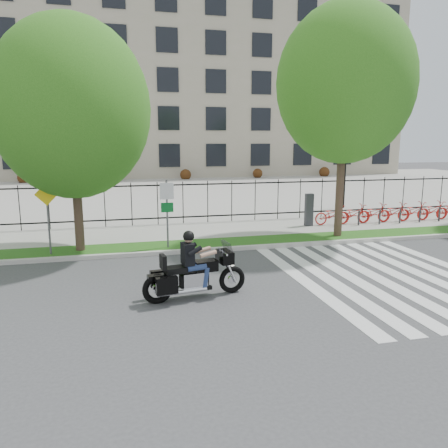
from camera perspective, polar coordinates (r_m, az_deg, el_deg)
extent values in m
plane|color=#3E3E40|center=(12.32, 1.20, -8.37)|extent=(120.00, 120.00, 0.00)
cube|color=#B5B2AB|center=(16.13, -2.60, -3.44)|extent=(60.00, 0.20, 0.15)
cube|color=#1E4A12|center=(16.94, -3.16, -2.75)|extent=(60.00, 1.50, 0.15)
cube|color=#A8A69D|center=(19.34, -4.55, -1.05)|extent=(60.00, 3.50, 0.15)
cube|color=#A8A69D|center=(36.58, -9.06, 4.44)|extent=(80.00, 34.00, 0.10)
cube|color=gray|center=(56.62, -11.20, 16.70)|extent=(60.00, 20.00, 20.00)
cylinder|color=black|center=(26.72, 15.47, 6.06)|extent=(0.14, 0.14, 4.00)
cylinder|color=black|center=(26.64, 15.68, 10.13)|extent=(0.06, 0.70, 0.70)
sphere|color=white|center=(26.47, 15.02, 10.38)|extent=(0.36, 0.36, 0.36)
sphere|color=white|center=(26.81, 16.35, 10.32)|extent=(0.36, 0.36, 0.36)
cylinder|color=#35241D|center=(16.39, -18.57, 2.50)|extent=(0.32, 0.32, 3.37)
ellipsoid|color=#236116|center=(16.27, -19.28, 14.06)|extent=(5.37, 5.37, 6.17)
cylinder|color=#35241D|center=(18.54, 14.93, 5.32)|extent=(0.32, 0.32, 4.46)
ellipsoid|color=#236116|center=(18.59, 15.53, 17.22)|extent=(5.42, 5.42, 6.23)
cube|color=#2D2D33|center=(20.58, 11.04, 1.84)|extent=(0.35, 0.25, 1.50)
imported|color=red|center=(21.16, 13.96, 1.17)|extent=(1.76, 0.61, 0.92)
cylinder|color=#2D2D33|center=(20.74, 14.59, 0.64)|extent=(0.08, 0.08, 0.70)
imported|color=red|center=(21.69, 16.54, 1.27)|extent=(1.76, 0.61, 0.92)
cylinder|color=#2D2D33|center=(21.29, 17.20, 0.76)|extent=(0.08, 0.08, 0.70)
imported|color=red|center=(22.27, 18.98, 1.37)|extent=(1.76, 0.61, 0.92)
cylinder|color=#2D2D33|center=(21.87, 19.67, 0.87)|extent=(0.08, 0.08, 0.70)
imported|color=red|center=(22.88, 21.30, 1.46)|extent=(1.76, 0.61, 0.92)
cylinder|color=#2D2D33|center=(22.49, 22.01, 0.97)|extent=(0.08, 0.08, 0.70)
imported|color=red|center=(23.52, 23.50, 1.54)|extent=(1.76, 0.61, 0.92)
cylinder|color=#2D2D33|center=(23.15, 24.22, 1.07)|extent=(0.08, 0.08, 0.70)
imported|color=red|center=(24.21, 25.57, 1.61)|extent=(1.76, 0.61, 0.92)
cylinder|color=#2D2D33|center=(23.84, 26.31, 1.15)|extent=(0.08, 0.08, 0.70)
cylinder|color=#59595B|center=(16.15, -7.43, 1.30)|extent=(0.07, 0.07, 2.50)
cube|color=white|center=(15.99, -7.49, 4.28)|extent=(0.50, 0.03, 0.60)
cube|color=#0C6626|center=(16.07, -7.43, 2.16)|extent=(0.45, 0.03, 0.35)
cylinder|color=#59595B|center=(16.23, -21.96, 0.47)|extent=(0.07, 0.07, 2.40)
cube|color=yellow|center=(16.06, -22.20, 3.60)|extent=(0.78, 0.03, 0.78)
torus|color=black|center=(11.87, 1.06, -7.25)|extent=(0.76, 0.25, 0.74)
torus|color=black|center=(11.26, -8.68, -8.40)|extent=(0.80, 0.27, 0.79)
cube|color=black|center=(11.60, 0.09, -4.29)|extent=(0.41, 0.63, 0.32)
cube|color=#26262B|center=(11.57, 0.43, -3.07)|extent=(0.24, 0.56, 0.33)
cube|color=silver|center=(11.47, -3.94, -7.31)|extent=(0.69, 0.46, 0.43)
cube|color=black|center=(11.47, -2.42, -5.44)|extent=(0.64, 0.45, 0.28)
cube|color=black|center=(11.27, -5.79, -5.90)|extent=(0.80, 0.49, 0.15)
cube|color=black|center=(11.09, -7.96, -4.94)|extent=(0.16, 0.38, 0.37)
cube|color=black|center=(10.95, -7.47, -7.98)|extent=(0.56, 0.25, 0.43)
cube|color=black|center=(11.54, -8.30, -7.00)|extent=(0.56, 0.25, 0.43)
cube|color=black|center=(11.22, -4.77, -3.89)|extent=(0.32, 0.46, 0.56)
sphere|color=tan|center=(11.13, -4.65, -1.83)|extent=(0.25, 0.25, 0.25)
sphere|color=black|center=(11.12, -4.65, -1.61)|extent=(0.29, 0.29, 0.29)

